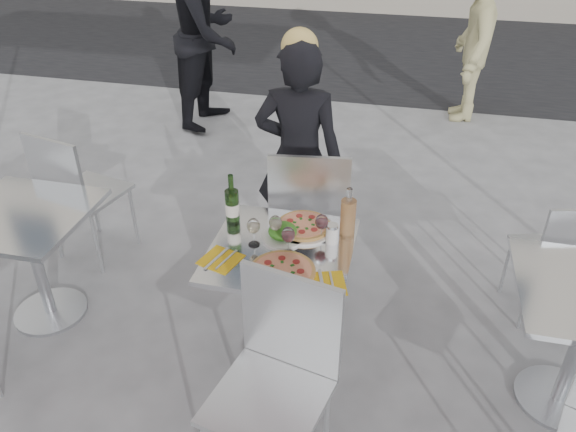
% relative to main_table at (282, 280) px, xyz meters
% --- Properties ---
extents(ground, '(80.00, 80.00, 0.00)m').
position_rel_main_table_xyz_m(ground, '(0.00, 0.00, -0.54)').
color(ground, slate).
extents(street_asphalt, '(24.00, 5.00, 0.00)m').
position_rel_main_table_xyz_m(street_asphalt, '(0.00, 6.50, -0.54)').
color(street_asphalt, black).
rests_on(street_asphalt, ground).
extents(main_table, '(0.72, 0.72, 0.75)m').
position_rel_main_table_xyz_m(main_table, '(0.00, 0.00, 0.00)').
color(main_table, '#B7BABF').
rests_on(main_table, ground).
extents(side_table_left, '(0.72, 0.72, 0.75)m').
position_rel_main_table_xyz_m(side_table_left, '(-1.50, 0.00, 0.00)').
color(side_table_left, '#B7BABF').
rests_on(side_table_left, ground).
extents(chair_far, '(0.53, 0.54, 1.04)m').
position_rel_main_table_xyz_m(chair_far, '(0.03, 0.61, 0.07)').
color(chair_far, silver).
rests_on(chair_far, ground).
extents(chair_near, '(0.55, 0.56, 1.01)m').
position_rel_main_table_xyz_m(chair_near, '(0.14, -0.65, 0.06)').
color(chair_near, silver).
rests_on(chair_near, ground).
extents(side_chair_lfar, '(0.54, 0.55, 0.98)m').
position_rel_main_table_xyz_m(side_chair_lfar, '(-1.55, 0.58, 0.04)').
color(side_chair_lfar, silver).
rests_on(side_chair_lfar, ground).
extents(side_chair_rfar, '(0.48, 0.49, 0.87)m').
position_rel_main_table_xyz_m(side_chair_rfar, '(1.50, 0.64, -0.03)').
color(side_chair_rfar, silver).
rests_on(side_chair_rfar, ground).
extents(woman_diner, '(0.59, 0.41, 1.56)m').
position_rel_main_table_xyz_m(woman_diner, '(-0.12, 0.95, 0.24)').
color(woman_diner, black).
rests_on(woman_diner, ground).
extents(pedestrian_a, '(0.80, 0.98, 1.87)m').
position_rel_main_table_xyz_m(pedestrian_a, '(-1.51, 3.15, 0.39)').
color(pedestrian_a, black).
rests_on(pedestrian_a, ground).
extents(pedestrian_b, '(0.69, 1.16, 1.76)m').
position_rel_main_table_xyz_m(pedestrian_b, '(1.07, 3.86, 0.34)').
color(pedestrian_b, tan).
rests_on(pedestrian_b, ground).
extents(pizza_near, '(0.32, 0.32, 0.02)m').
position_rel_main_table_xyz_m(pizza_near, '(0.05, -0.19, 0.22)').
color(pizza_near, tan).
rests_on(pizza_near, main_table).
extents(pizza_far, '(0.33, 0.33, 0.03)m').
position_rel_main_table_xyz_m(pizza_far, '(0.08, 0.20, 0.23)').
color(pizza_far, white).
rests_on(pizza_far, main_table).
extents(salad_plate, '(0.22, 0.22, 0.09)m').
position_rel_main_table_xyz_m(salad_plate, '(-0.01, 0.09, 0.25)').
color(salad_plate, white).
rests_on(salad_plate, main_table).
extents(wine_bottle, '(0.07, 0.08, 0.29)m').
position_rel_main_table_xyz_m(wine_bottle, '(-0.31, 0.17, 0.32)').
color(wine_bottle, '#2D5720').
rests_on(wine_bottle, main_table).
extents(carafe, '(0.08, 0.08, 0.29)m').
position_rel_main_table_xyz_m(carafe, '(0.31, 0.18, 0.33)').
color(carafe, tan).
rests_on(carafe, main_table).
extents(sugar_shaker, '(0.06, 0.06, 0.11)m').
position_rel_main_table_xyz_m(sugar_shaker, '(0.24, 0.11, 0.26)').
color(sugar_shaker, white).
rests_on(sugar_shaker, main_table).
extents(wineglass_white_a, '(0.07, 0.07, 0.16)m').
position_rel_main_table_xyz_m(wineglass_white_a, '(-0.14, -0.00, 0.32)').
color(wineglass_white_a, white).
rests_on(wineglass_white_a, main_table).
extents(wineglass_white_b, '(0.07, 0.07, 0.16)m').
position_rel_main_table_xyz_m(wineglass_white_b, '(-0.04, 0.05, 0.32)').
color(wineglass_white_b, white).
rests_on(wineglass_white_b, main_table).
extents(wineglass_red_a, '(0.07, 0.07, 0.16)m').
position_rel_main_table_xyz_m(wineglass_red_a, '(0.04, -0.04, 0.32)').
color(wineglass_red_a, white).
rests_on(wineglass_red_a, main_table).
extents(wineglass_red_b, '(0.07, 0.07, 0.16)m').
position_rel_main_table_xyz_m(wineglass_red_b, '(0.19, 0.11, 0.32)').
color(wineglass_red_b, white).
rests_on(wineglass_red_b, main_table).
extents(napkin_left, '(0.22, 0.22, 0.01)m').
position_rel_main_table_xyz_m(napkin_left, '(-0.27, -0.16, 0.21)').
color(napkin_left, gold).
rests_on(napkin_left, main_table).
extents(napkin_right, '(0.23, 0.23, 0.01)m').
position_rel_main_table_xyz_m(napkin_right, '(0.27, -0.23, 0.21)').
color(napkin_right, gold).
rests_on(napkin_right, main_table).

